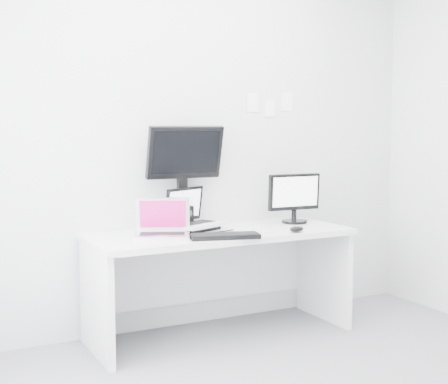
% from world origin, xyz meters
% --- Properties ---
extents(back_wall, '(3.60, 0.00, 3.60)m').
position_xyz_m(back_wall, '(0.00, 1.60, 1.35)').
color(back_wall, silver).
rests_on(back_wall, ground).
extents(desk, '(1.80, 0.70, 0.73)m').
position_xyz_m(desk, '(0.00, 1.25, 0.36)').
color(desk, silver).
rests_on(desk, ground).
extents(macbook, '(0.43, 0.39, 0.26)m').
position_xyz_m(macbook, '(-0.44, 1.20, 0.86)').
color(macbook, silver).
rests_on(macbook, desk).
extents(speaker, '(0.11, 0.11, 0.16)m').
position_xyz_m(speaker, '(-0.16, 1.46, 0.81)').
color(speaker, black).
rests_on(speaker, desk).
extents(dell_laptop, '(0.44, 0.40, 0.30)m').
position_xyz_m(dell_laptop, '(-0.12, 1.36, 0.88)').
color(dell_laptop, silver).
rests_on(dell_laptop, desk).
extents(rear_monitor, '(0.55, 0.21, 0.74)m').
position_xyz_m(rear_monitor, '(-0.16, 1.50, 1.10)').
color(rear_monitor, black).
rests_on(rear_monitor, desk).
extents(samsung_monitor, '(0.42, 0.21, 0.38)m').
position_xyz_m(samsung_monitor, '(0.66, 1.34, 0.92)').
color(samsung_monitor, black).
rests_on(samsung_monitor, desk).
extents(keyboard, '(0.47, 0.27, 0.03)m').
position_xyz_m(keyboard, '(-0.10, 0.99, 0.74)').
color(keyboard, black).
rests_on(keyboard, desk).
extents(mouse, '(0.14, 0.12, 0.04)m').
position_xyz_m(mouse, '(0.45, 0.98, 0.75)').
color(mouse, black).
rests_on(mouse, desk).
extents(wall_note_0, '(0.10, 0.00, 0.14)m').
position_xyz_m(wall_note_0, '(0.45, 1.59, 1.62)').
color(wall_note_0, white).
rests_on(wall_note_0, back_wall).
extents(wall_note_1, '(0.09, 0.00, 0.13)m').
position_xyz_m(wall_note_1, '(0.60, 1.59, 1.58)').
color(wall_note_1, white).
rests_on(wall_note_1, back_wall).
extents(wall_note_2, '(0.10, 0.00, 0.14)m').
position_xyz_m(wall_note_2, '(0.75, 1.59, 1.63)').
color(wall_note_2, white).
rests_on(wall_note_2, back_wall).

